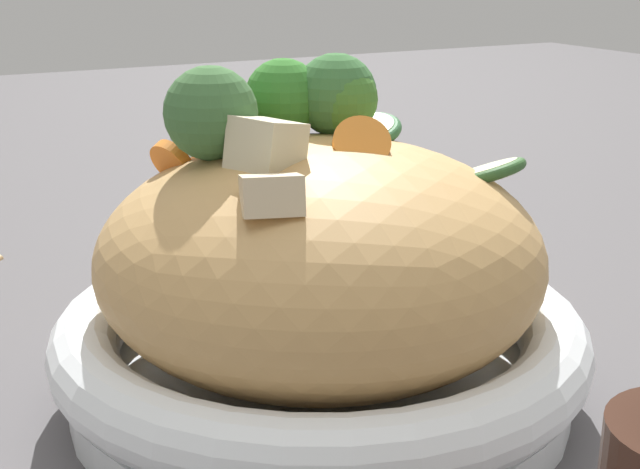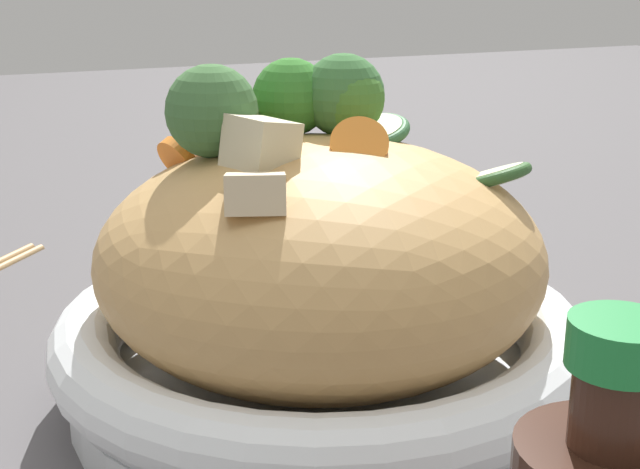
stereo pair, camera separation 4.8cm
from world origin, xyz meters
TOP-DOWN VIEW (x-y plane):
  - ground_plane at (0.00, 0.00)m, footprint 3.00×3.00m
  - serving_bowl at (0.00, 0.00)m, footprint 0.30×0.30m
  - noodle_heap at (-0.00, -0.00)m, footprint 0.24×0.24m
  - broccoli_florets at (-0.04, -0.01)m, footprint 0.11×0.14m
  - carrot_coins at (-0.03, -0.03)m, footprint 0.11×0.11m
  - zucchini_slices at (-0.02, 0.03)m, footprint 0.13×0.15m
  - chicken_chunks at (0.03, -0.04)m, footprint 0.08×0.05m
  - drinking_glass at (-0.26, 0.04)m, footprint 0.07×0.07m

SIDE VIEW (x-z plane):
  - ground_plane at x=0.00m, z-range 0.00..0.00m
  - serving_bowl at x=0.00m, z-range 0.00..0.06m
  - drinking_glass at x=-0.26m, z-range 0.00..0.11m
  - noodle_heap at x=0.00m, z-range 0.01..0.16m
  - zucchini_slices at x=-0.02m, z-range 0.12..0.16m
  - carrot_coins at x=-0.03m, z-range 0.12..0.16m
  - chicken_chunks at x=0.03m, z-range 0.13..0.17m
  - broccoli_florets at x=-0.04m, z-range 0.13..0.19m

